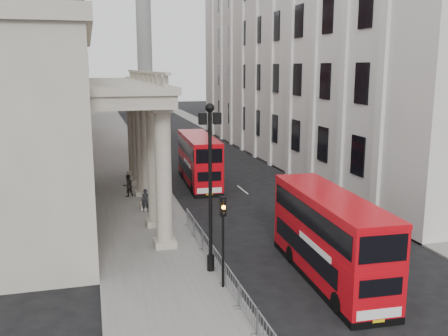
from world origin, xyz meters
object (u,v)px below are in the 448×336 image
Objects in this scene: traffic_light at (223,225)px; bus_near at (330,235)px; lamp_post_mid at (163,134)px; pedestrian_b at (128,186)px; lamp_post_south at (210,177)px; pedestrian_a at (146,201)px; lamp_post_north at (142,116)px; pedestrian_c at (148,189)px; monument_column at (144,39)px; bus_far at (199,159)px.

traffic_light reaches higher than bus_near.
pedestrian_b is (-2.87, -0.17, -3.92)m from lamp_post_mid.
traffic_light is (0.10, -2.02, -1.80)m from lamp_post_south.
pedestrian_a is (-1.99, 11.19, -3.98)m from lamp_post_south.
lamp_post_north is 16.89m from pedestrian_b.
traffic_light reaches higher than pedestrian_a.
lamp_post_north is at bearing 90.17° from traffic_light.
bus_near is at bearing -73.60° from lamp_post_mid.
lamp_post_mid is 4.34× the size of pedestrian_c.
lamp_post_mid is at bearing -90.00° from lamp_post_north.
monument_column is 12.60× the size of traffic_light.
bus_near is at bearing 89.86° from pedestrian_b.
bus_far reaches higher than pedestrian_c.
bus_near is 6.02× the size of pedestrian_a.
lamp_post_north is 1.93× the size of traffic_light.
bus_far is at bearing 40.58° from lamp_post_mid.
monument_column is at bearing 85.71° from lamp_post_south.
bus_far is at bearing -74.82° from lamp_post_north.
bus_far is (3.42, 21.04, -0.88)m from traffic_light.
bus_near is 5.11× the size of pedestrian_c.
lamp_post_north is 13.72m from bus_far.
lamp_post_south is 32.00m from lamp_post_north.
bus_far is (-1.82, 21.16, 0.04)m from bus_near.
monument_column is 28.27× the size of pedestrian_c.
monument_column is 57.46m from lamp_post_north.
bus_far is (3.52, -12.98, -2.68)m from lamp_post_north.
pedestrian_a is at bearing -96.38° from monument_column.
lamp_post_mid reaches higher than pedestrian_c.
lamp_post_north is 4.79× the size of pedestrian_b.
lamp_post_mid is 0.85× the size of bus_near.
traffic_light reaches higher than bus_far.
lamp_post_south and lamp_post_mid have the same top height.
lamp_post_north is at bearing -96.72° from monument_column.
lamp_post_mid is at bearing -95.24° from monument_column.
monument_column is 6.51× the size of lamp_post_south.
monument_column reaches higher than lamp_post_mid.
lamp_post_mid is 1.93× the size of traffic_light.
pedestrian_b is (-6.39, -3.19, -1.24)m from bus_far.
lamp_post_south is 4.34× the size of pedestrian_c.
pedestrian_b is at bearing 113.28° from pedestrian_c.
monument_column reaches higher than bus_near.
bus_far is at bearing 30.36° from pedestrian_c.
pedestrian_c is (-6.83, 16.19, -1.11)m from bus_near.
bus_far is 5.74× the size of pedestrian_b.
pedestrian_a is at bearing 100.07° from lamp_post_south.
lamp_post_south is 0.85× the size of bus_near.
traffic_light is at bearing -89.83° from lamp_post_north.
bus_far is 6.13× the size of pedestrian_a.
pedestrian_b is at bearing 99.44° from traffic_light.
pedestrian_a is at bearing 121.43° from bus_near.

